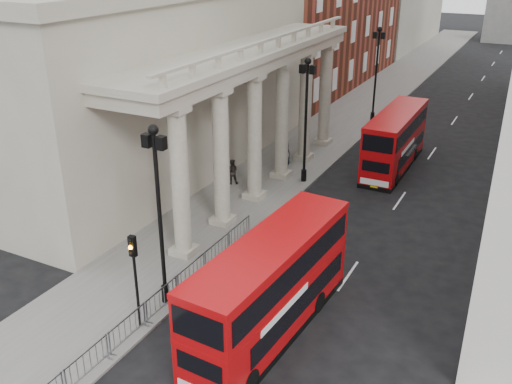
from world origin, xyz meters
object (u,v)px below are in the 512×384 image
(lamp_post_mid, at_px, (306,113))
(traffic_light, at_px, (134,265))
(pedestrian_c, at_px, (286,153))
(lamp_post_north, at_px, (376,68))
(lamp_post_south, at_px, (159,205))
(bus_far, at_px, (395,139))
(bus_near, at_px, (271,286))
(pedestrian_a, at_px, (257,180))
(pedestrian_b, at_px, (232,172))

(lamp_post_mid, distance_m, traffic_light, 18.11)
(pedestrian_c, bearing_deg, lamp_post_north, 85.61)
(lamp_post_south, xyz_separation_m, bus_far, (4.66, 21.56, -2.75))
(lamp_post_south, relative_size, lamp_post_mid, 1.00)
(pedestrian_c, bearing_deg, bus_far, 30.34)
(bus_near, xyz_separation_m, pedestrian_a, (-6.98, 12.41, -1.25))
(bus_near, bearing_deg, lamp_post_south, -172.45)
(lamp_post_north, height_order, bus_near, lamp_post_north)
(bus_far, distance_m, pedestrian_a, 11.03)
(lamp_post_south, distance_m, lamp_post_north, 32.00)
(pedestrian_a, relative_size, pedestrian_c, 1.04)
(bus_far, bearing_deg, pedestrian_a, -126.85)
(lamp_post_mid, relative_size, pedestrian_c, 4.90)
(lamp_post_mid, bearing_deg, pedestrian_c, 136.39)
(bus_near, height_order, pedestrian_c, bus_near)
(lamp_post_south, bearing_deg, lamp_post_mid, 90.00)
(bus_far, bearing_deg, lamp_post_south, -102.43)
(lamp_post_south, relative_size, pedestrian_a, 4.70)
(lamp_post_north, xyz_separation_m, pedestrian_b, (-4.11, -18.64, -3.93))
(pedestrian_a, distance_m, pedestrian_c, 5.57)
(traffic_light, xyz_separation_m, bus_near, (4.99, 2.37, -0.86))
(bus_near, relative_size, bus_far, 1.05)
(bus_near, height_order, bus_far, bus_near)
(lamp_post_north, relative_size, pedestrian_a, 4.70)
(lamp_post_mid, height_order, bus_near, lamp_post_mid)
(traffic_light, distance_m, pedestrian_b, 16.09)
(bus_near, bearing_deg, pedestrian_c, 116.29)
(pedestrian_a, bearing_deg, pedestrian_b, 173.69)
(bus_far, relative_size, pedestrian_a, 5.43)
(traffic_light, xyz_separation_m, pedestrian_c, (-2.51, 20.32, -2.14))
(bus_near, relative_size, pedestrian_c, 5.95)
(lamp_post_mid, height_order, lamp_post_north, same)
(pedestrian_a, relative_size, pedestrian_b, 1.03)
(bus_far, xyz_separation_m, pedestrian_b, (-8.77, -8.20, -1.19))
(lamp_post_north, relative_size, bus_far, 0.87)
(lamp_post_south, distance_m, bus_near, 5.76)
(lamp_post_north, relative_size, pedestrian_c, 4.90)
(lamp_post_south, height_order, bus_far, lamp_post_south)
(traffic_light, distance_m, bus_near, 5.59)
(pedestrian_c, bearing_deg, bus_near, -61.69)
(bus_far, height_order, pedestrian_b, bus_far)
(lamp_post_mid, relative_size, bus_near, 0.82)
(lamp_post_mid, distance_m, pedestrian_a, 5.41)
(bus_near, xyz_separation_m, pedestrian_b, (-9.20, 13.01, -1.27))
(lamp_post_north, distance_m, pedestrian_a, 19.72)
(pedestrian_a, bearing_deg, pedestrian_c, 104.36)
(lamp_post_mid, distance_m, pedestrian_c, 5.16)
(lamp_post_north, bearing_deg, bus_far, -65.96)
(lamp_post_south, bearing_deg, pedestrian_c, 97.52)
(pedestrian_c, bearing_deg, pedestrian_a, -78.91)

